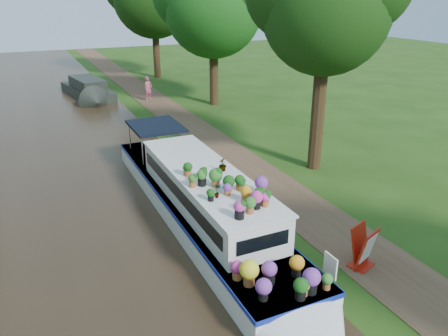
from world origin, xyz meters
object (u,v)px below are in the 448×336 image
(sandwich_board, at_px, (363,249))
(pedestrian_pink, at_px, (148,89))
(second_boat, at_px, (88,90))
(plant_boat, at_px, (206,203))

(sandwich_board, xyz_separation_m, pedestrian_pink, (0.17, 21.17, 0.30))
(sandwich_board, height_order, pedestrian_pink, pedestrian_pink)
(second_boat, xyz_separation_m, sandwich_board, (3.36, -23.97, -0.01))
(sandwich_board, bearing_deg, pedestrian_pink, 68.98)
(plant_boat, relative_size, pedestrian_pink, 8.30)
(second_boat, relative_size, pedestrian_pink, 4.47)
(second_boat, bearing_deg, plant_boat, -97.95)
(second_boat, xyz_separation_m, pedestrian_pink, (3.53, -2.80, 0.29))
(plant_boat, bearing_deg, sandwich_board, -51.66)
(plant_boat, distance_m, pedestrian_pink, 17.73)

